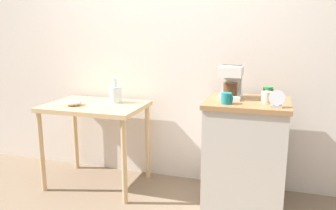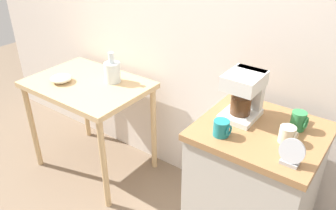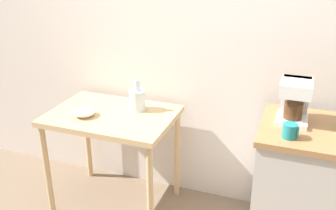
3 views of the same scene
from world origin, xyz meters
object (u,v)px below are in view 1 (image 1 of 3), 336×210
at_px(mug_dark_teal, 227,98).
at_px(glass_carafe_vase, 115,94).
at_px(bowl_stoneware, 73,102).
at_px(mug_tall_green, 268,93).
at_px(table_clock, 277,100).
at_px(coffee_maker, 231,81).
at_px(mug_small_cream, 267,97).

bearing_deg(mug_dark_teal, glass_carafe_vase, 163.54).
bearing_deg(glass_carafe_vase, mug_dark_teal, -16.46).
relative_size(bowl_stoneware, mug_tall_green, 1.59).
bearing_deg(table_clock, bowl_stoneware, 176.56).
xyz_separation_m(glass_carafe_vase, mug_dark_teal, (1.07, -0.32, 0.08)).
bearing_deg(coffee_maker, mug_tall_green, 8.06).
bearing_deg(coffee_maker, bowl_stoneware, -173.45).
xyz_separation_m(glass_carafe_vase, mug_small_cream, (1.35, -0.18, 0.08)).
distance_m(coffee_maker, mug_tall_green, 0.31).
relative_size(bowl_stoneware, coffee_maker, 0.61).
xyz_separation_m(coffee_maker, mug_small_cream, (0.29, -0.11, -0.10)).
bearing_deg(mug_small_cream, bowl_stoneware, -178.22).
xyz_separation_m(coffee_maker, mug_tall_green, (0.29, 0.04, -0.09)).
relative_size(glass_carafe_vase, mug_small_cream, 2.68).
bearing_deg(mug_dark_teal, bowl_stoneware, 176.49).
bearing_deg(mug_tall_green, coffee_maker, -171.94).
height_order(bowl_stoneware, table_clock, table_clock).
relative_size(coffee_maker, mug_tall_green, 2.60).
xyz_separation_m(coffee_maker, table_clock, (0.36, -0.26, -0.09)).
height_order(mug_tall_green, mug_dark_teal, mug_tall_green).
height_order(bowl_stoneware, mug_dark_teal, mug_dark_teal).
relative_size(coffee_maker, mug_small_cream, 3.03).
height_order(mug_small_cream, table_clock, table_clock).
bearing_deg(bowl_stoneware, mug_dark_teal, -3.51).
relative_size(mug_tall_green, mug_small_cream, 1.16).
bearing_deg(mug_small_cream, mug_dark_teal, -154.67).
distance_m(mug_small_cream, table_clock, 0.17).
bearing_deg(mug_dark_teal, mug_tall_green, 44.09).
bearing_deg(coffee_maker, table_clock, -36.17).
distance_m(bowl_stoneware, mug_small_cream, 1.67).
relative_size(mug_small_cream, table_clock, 0.68).
bearing_deg(bowl_stoneware, glass_carafe_vase, 37.16).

